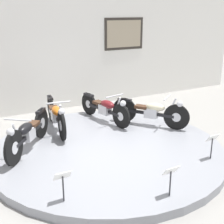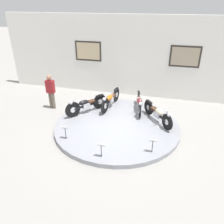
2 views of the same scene
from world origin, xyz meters
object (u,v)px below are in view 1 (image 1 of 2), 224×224
motorcycle_cream (151,111)px  info_placard_front_right (212,141)px  motorcycle_black (28,132)px  info_placard_front_centre (171,175)px  info_placard_front_left (63,180)px  motorcycle_maroon (105,108)px  motorcycle_orange (56,114)px

motorcycle_cream → info_placard_front_right: (-0.01, -2.05, -0.01)m
motorcycle_black → info_placard_front_centre: 3.09m
info_placard_front_centre → motorcycle_cream: bearing=60.5°
motorcycle_black → info_placard_front_left: 2.05m
motorcycle_black → motorcycle_maroon: (2.18, 0.82, -0.03)m
motorcycle_orange → info_placard_front_right: (2.16, -2.87, -0.03)m
motorcycle_maroon → motorcycle_cream: 1.20m
motorcycle_maroon → info_placard_front_left: motorcycle_maroon is taller
motorcycle_orange → info_placard_front_right: 3.60m
motorcycle_orange → info_placard_front_left: motorcycle_orange is taller
info_placard_front_centre → info_placard_front_right: bearing=23.0°
motorcycle_maroon → info_placard_front_left: (-2.17, -2.87, -0.00)m
motorcycle_orange → info_placard_front_right: motorcycle_orange is taller
motorcycle_maroon → info_placard_front_centre: (-0.66, -3.51, -0.00)m
motorcycle_black → info_placard_front_right: motorcycle_black is taller
motorcycle_black → motorcycle_maroon: bearing=20.6°
motorcycle_maroon → info_placard_front_right: (0.86, -2.87, -0.00)m
motorcycle_maroon → motorcycle_cream: (0.87, -0.82, 0.01)m
info_placard_front_right → info_placard_front_left: bearing=180.0°
motorcycle_orange → motorcycle_maroon: (1.31, -0.00, -0.03)m
motorcycle_orange → info_placard_front_centre: (0.65, -3.52, -0.03)m
motorcycle_black → motorcycle_cream: bearing=-0.0°
motorcycle_cream → info_placard_front_right: size_ratio=3.15×
motorcycle_orange → motorcycle_cream: bearing=-20.8°
info_placard_front_right → motorcycle_orange: bearing=127.0°
motorcycle_orange → motorcycle_maroon: size_ratio=1.04×
motorcycle_black → info_placard_front_centre: motorcycle_black is taller
motorcycle_maroon → info_placard_front_left: bearing=-127.1°
motorcycle_orange → info_placard_front_left: 3.00m
motorcycle_black → motorcycle_orange: bearing=43.4°
info_placard_front_centre → info_placard_front_right: size_ratio=1.00×
motorcycle_cream → motorcycle_black: bearing=180.0°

